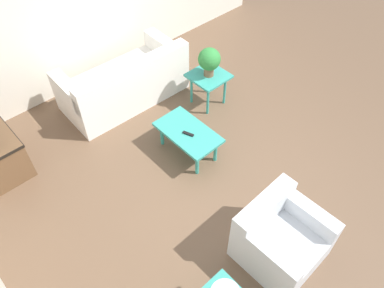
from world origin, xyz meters
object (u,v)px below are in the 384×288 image
at_px(coffee_table, 188,134).
at_px(side_table_plant, 208,79).
at_px(armchair, 279,238).
at_px(sofa, 125,84).
at_px(potted_plant, 209,60).

distance_m(coffee_table, side_table_plant, 1.12).
bearing_deg(side_table_plant, armchair, 152.65).
bearing_deg(sofa, potted_plant, 135.65).
height_order(armchair, coffee_table, armchair).
distance_m(sofa, potted_plant, 1.41).
relative_size(armchair, side_table_plant, 1.58).
height_order(coffee_table, side_table_plant, side_table_plant).
bearing_deg(side_table_plant, coffee_table, 121.26).
relative_size(armchair, potted_plant, 1.91).
bearing_deg(potted_plant, coffee_table, 121.26).
relative_size(sofa, potted_plant, 4.33).
xyz_separation_m(sofa, side_table_plant, (-0.95, -0.92, 0.15)).
distance_m(armchair, side_table_plant, 2.73).
bearing_deg(coffee_table, sofa, -1.43).
bearing_deg(sofa, armchair, 86.03).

